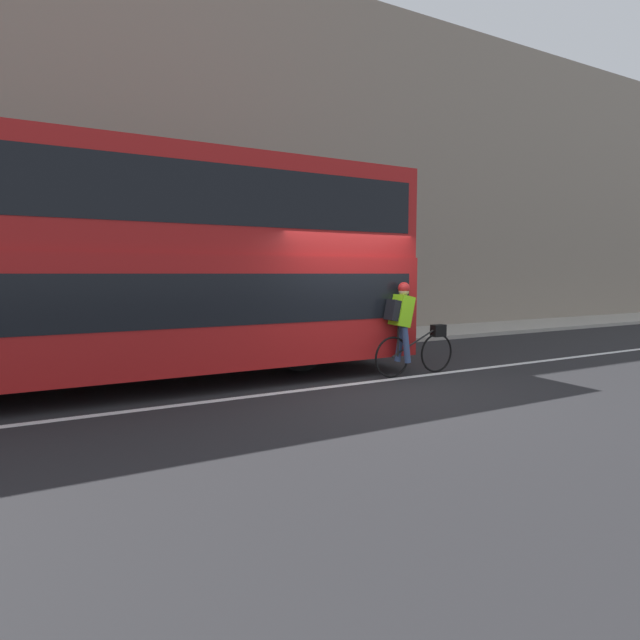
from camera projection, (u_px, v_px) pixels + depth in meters
name	position (u px, v px, depth m)	size (l,w,h in m)	color
ground_plane	(364.00, 384.00, 8.29)	(80.00, 80.00, 0.00)	#232326
road_center_line	(362.00, 383.00, 8.33)	(50.00, 0.14, 0.01)	silver
sidewalk_curb	(260.00, 345.00, 12.46)	(60.00, 2.38, 0.11)	#A8A399
building_facade	(240.00, 157.00, 13.19)	(60.00, 0.30, 9.79)	gray
bus	(131.00, 258.00, 7.88)	(9.51, 2.42, 3.70)	black
cyclist_on_bike	(408.00, 326.00, 8.84)	(1.73, 0.32, 1.68)	black
street_sign_post	(380.00, 283.00, 13.85)	(0.36, 0.09, 2.59)	#59595B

